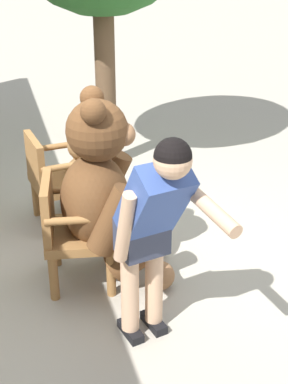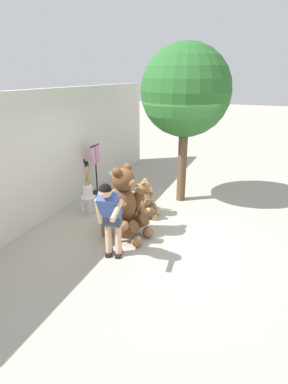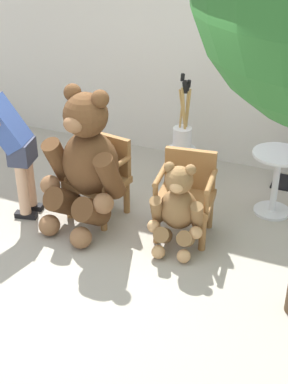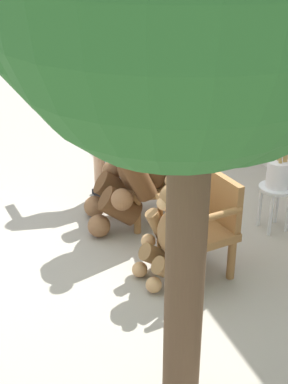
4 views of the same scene
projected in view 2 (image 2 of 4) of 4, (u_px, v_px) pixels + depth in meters
name	position (u px, v px, depth m)	size (l,w,h in m)	color
ground_plane	(149.00, 228.00, 6.43)	(60.00, 60.00, 0.00)	#A8A091
back_wall	(51.00, 154.00, 6.75)	(10.00, 0.16, 2.80)	beige
wooden_chair_left	(115.00, 213.00, 6.04)	(0.64, 0.61, 0.86)	olive
wooden_chair_right	(134.00, 196.00, 6.87)	(0.62, 0.59, 0.86)	olive
teddy_bear_large	(126.00, 203.00, 5.83)	(0.92, 0.91, 1.49)	brown
teddy_bear_small	(146.00, 199.00, 6.79)	(0.55, 0.54, 0.90)	olive
person_visitor	(110.00, 213.00, 5.02)	(0.78, 0.59, 1.50)	black
white_stool	(89.00, 201.00, 6.91)	(0.34, 0.34, 0.46)	silver
brush_bucket	(88.00, 188.00, 6.80)	(0.22, 0.22, 0.89)	white
round_side_table	(120.00, 183.00, 7.79)	(0.56, 0.56, 0.72)	silver
patio_tree	(189.00, 93.00, 6.97)	(2.21, 2.10, 3.77)	brown
clothing_display_stand	(96.00, 169.00, 8.00)	(0.44, 0.40, 1.36)	black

